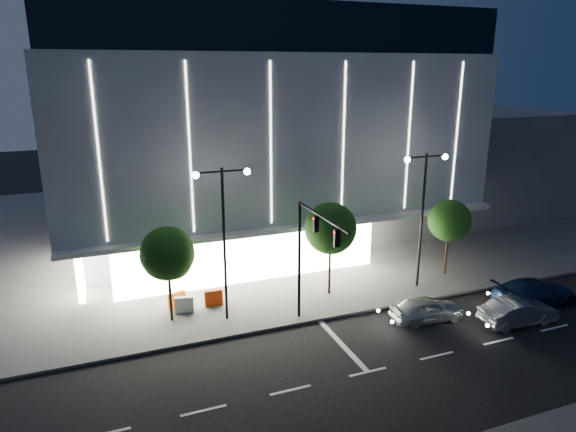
# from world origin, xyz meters

# --- Properties ---
(ground) EXTENTS (160.00, 160.00, 0.00)m
(ground) POSITION_xyz_m (0.00, 0.00, 0.00)
(ground) COLOR black
(ground) RESTS_ON ground
(sidewalk_museum) EXTENTS (70.00, 40.00, 0.15)m
(sidewalk_museum) POSITION_xyz_m (5.00, 24.00, 0.07)
(sidewalk_museum) COLOR #474747
(sidewalk_museum) RESTS_ON ground
(museum) EXTENTS (30.00, 25.80, 18.00)m
(museum) POSITION_xyz_m (2.98, 22.31, 9.27)
(museum) COLOR #4C4C51
(museum) RESTS_ON ground
(annex_building) EXTENTS (16.00, 20.00, 10.00)m
(annex_building) POSITION_xyz_m (26.00, 24.00, 5.00)
(annex_building) COLOR #4C4C51
(annex_building) RESTS_ON ground
(traffic_mast) EXTENTS (0.33, 5.89, 7.07)m
(traffic_mast) POSITION_xyz_m (1.00, 3.34, 5.03)
(traffic_mast) COLOR black
(traffic_mast) RESTS_ON ground
(street_lamp_west) EXTENTS (3.16, 0.36, 9.00)m
(street_lamp_west) POSITION_xyz_m (-3.00, 6.00, 5.96)
(street_lamp_west) COLOR black
(street_lamp_west) RESTS_ON ground
(street_lamp_east) EXTENTS (3.16, 0.36, 9.00)m
(street_lamp_east) POSITION_xyz_m (10.00, 6.00, 5.96)
(street_lamp_east) COLOR black
(street_lamp_east) RESTS_ON ground
(tree_left) EXTENTS (3.02, 3.02, 5.72)m
(tree_left) POSITION_xyz_m (-5.97, 7.02, 4.03)
(tree_left) COLOR black
(tree_left) RESTS_ON ground
(tree_mid) EXTENTS (3.25, 3.25, 6.15)m
(tree_mid) POSITION_xyz_m (4.03, 7.02, 4.33)
(tree_mid) COLOR black
(tree_mid) RESTS_ON ground
(tree_right) EXTENTS (2.91, 2.91, 5.51)m
(tree_right) POSITION_xyz_m (13.03, 7.02, 3.88)
(tree_right) COLOR black
(tree_right) RESTS_ON ground
(car_lead) EXTENTS (4.37, 2.03, 1.45)m
(car_lead) POSITION_xyz_m (7.78, 1.90, 0.73)
(car_lead) COLOR #ACB0B4
(car_lead) RESTS_ON ground
(car_second) EXTENTS (4.61, 1.80, 1.50)m
(car_second) POSITION_xyz_m (12.39, -0.32, 0.75)
(car_second) COLOR gray
(car_second) RESTS_ON ground
(car_third) EXTENTS (5.58, 2.87, 1.55)m
(car_third) POSITION_xyz_m (15.37, 1.34, 0.77)
(car_third) COLOR #14284D
(car_third) RESTS_ON ground
(barrier_a) EXTENTS (1.11, 0.64, 1.00)m
(barrier_a) POSITION_xyz_m (-5.46, 8.43, 0.65)
(barrier_a) COLOR orange
(barrier_a) RESTS_ON sidewalk_museum
(barrier_b) EXTENTS (1.13, 0.53, 1.00)m
(barrier_b) POSITION_xyz_m (-5.16, 7.62, 0.65)
(barrier_b) COLOR silver
(barrier_b) RESTS_ON sidewalk_museum
(barrier_c) EXTENTS (1.11, 0.31, 1.00)m
(barrier_c) POSITION_xyz_m (-3.32, 7.94, 0.65)
(barrier_c) COLOR #E73C0C
(barrier_c) RESTS_ON sidewalk_museum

